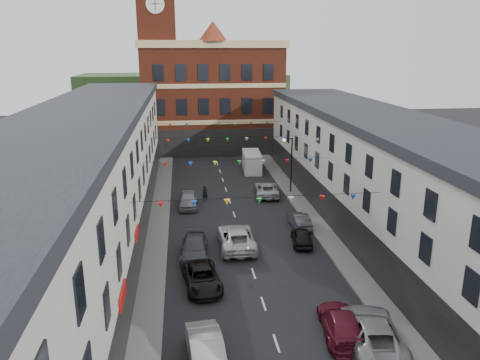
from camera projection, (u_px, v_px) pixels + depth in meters
name	position (u px, v px, depth m)	size (l,w,h in m)	color
ground	(246.00, 250.00, 36.15)	(160.00, 160.00, 0.00)	black
pavement_left	(157.00, 243.00, 37.21)	(1.80, 64.00, 0.15)	#605E5B
pavement_right	(325.00, 235.00, 38.86)	(1.80, 64.00, 0.15)	#605E5B
terrace_left	(85.00, 185.00, 34.23)	(8.40, 56.00, 10.70)	beige
terrace_right	(391.00, 181.00, 37.18)	(8.40, 56.00, 9.70)	beige
civic_building	(212.00, 95.00, 70.14)	(20.60, 13.30, 18.50)	maroon
clock_tower	(158.00, 48.00, 64.58)	(5.60, 5.60, 30.00)	maroon
distant_hill	(184.00, 100.00, 93.48)	(40.00, 14.00, 10.00)	#2D4A22
street_lamp	(289.00, 157.00, 49.22)	(1.10, 0.36, 6.00)	black
car_left_b	(207.00, 353.00, 22.71)	(1.64, 4.71, 1.55)	#A8ABAF
car_left_c	(202.00, 278.00, 30.33)	(2.20, 4.78, 1.33)	black
car_left_d	(194.00, 248.00, 34.74)	(2.00, 4.93, 1.43)	#3B3C42
car_left_e	(188.00, 200.00, 45.62)	(1.78, 4.42, 1.51)	gray
car_right_b	(372.00, 332.00, 24.32)	(2.68, 5.81, 1.62)	gray
car_right_c	(341.00, 324.00, 25.19)	(2.02, 4.98, 1.45)	#5B1222
car_right_d	(302.00, 237.00, 36.96)	(1.50, 3.73, 1.27)	black
car_right_e	(299.00, 220.00, 40.49)	(1.34, 3.85, 1.27)	#46474D
car_right_f	(267.00, 189.00, 49.16)	(2.34, 5.07, 1.41)	#BABBBF
moving_car	(237.00, 238.00, 36.36)	(2.71, 5.88, 1.63)	silver
white_van	(252.00, 162.00, 58.84)	(2.09, 5.45, 2.41)	silver
pedestrian	(205.00, 194.00, 47.30)	(0.59, 0.39, 1.62)	black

